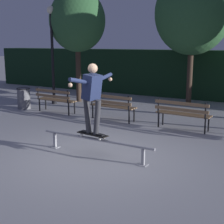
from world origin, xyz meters
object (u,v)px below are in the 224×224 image
at_px(park_bench_left_center, 112,104).
at_px(tree_behind_benches, 193,13).
at_px(park_bench_right_center, 182,112).
at_px(trash_can, 24,98).
at_px(skateboard, 92,134).
at_px(lamp_post_left, 52,43).
at_px(grind_rail, 95,142).
at_px(park_bench_leftmost, 55,98).
at_px(tree_far_left, 77,21).
at_px(skateboarder, 92,93).

height_order(park_bench_left_center, tree_behind_benches, tree_behind_benches).
distance_m(park_bench_right_center, tree_behind_benches, 5.20).
distance_m(tree_behind_benches, trash_can, 7.32).
relative_size(skateboard, lamp_post_left, 0.20).
distance_m(grind_rail, skateboard, 0.18).
xyz_separation_m(skateboard, park_bench_leftmost, (-3.68, 3.11, 0.05)).
height_order(tree_far_left, lamp_post_left, tree_far_left).
bearing_deg(park_bench_right_center, tree_far_left, 156.32).
xyz_separation_m(skateboarder, lamp_post_left, (-4.89, 4.49, 1.06)).
distance_m(park_bench_leftmost, lamp_post_left, 2.67).
height_order(grind_rail, skateboarder, skateboarder).
relative_size(skateboard, tree_behind_benches, 0.15).
height_order(grind_rail, tree_behind_benches, tree_behind_benches).
xyz_separation_m(grind_rail, skateboarder, (-0.07, -0.00, 1.10)).
xyz_separation_m(skateboarder, park_bench_left_center, (-1.32, 3.11, -0.88)).
xyz_separation_m(skateboarder, tree_far_left, (-4.33, 5.46, 1.93)).
distance_m(skateboard, park_bench_right_center, 3.28).
bearing_deg(lamp_post_left, park_bench_left_center, -21.16).
height_order(park_bench_leftmost, tree_far_left, tree_far_left).
bearing_deg(tree_far_left, park_bench_left_center, -38.06).
bearing_deg(park_bench_left_center, skateboard, -66.97).
distance_m(skateboard, park_bench_leftmost, 4.82).
distance_m(park_bench_right_center, tree_far_left, 6.50).
relative_size(tree_behind_benches, lamp_post_left, 1.34).
relative_size(park_bench_left_center, park_bench_right_center, 1.00).
height_order(tree_far_left, trash_can, tree_far_left).
bearing_deg(lamp_post_left, tree_behind_benches, 28.88).
xyz_separation_m(skateboarder, park_bench_right_center, (1.03, 3.11, -0.88)).
bearing_deg(lamp_post_left, skateboard, -42.56).
xyz_separation_m(lamp_post_left, trash_can, (-0.31, -1.40, -2.07)).
bearing_deg(grind_rail, tree_far_left, 128.87).
distance_m(park_bench_left_center, tree_far_left, 4.74).
relative_size(park_bench_left_center, lamp_post_left, 0.42).
relative_size(skateboarder, lamp_post_left, 0.40).
relative_size(grind_rail, lamp_post_left, 0.73).
height_order(tree_behind_benches, trash_can, tree_behind_benches).
bearing_deg(trash_can, tree_far_left, 69.70).
bearing_deg(tree_behind_benches, skateboarder, -89.74).
relative_size(skateboarder, tree_behind_benches, 0.30).
distance_m(park_bench_leftmost, trash_can, 1.52).
bearing_deg(grind_rail, skateboard, 180.00).
xyz_separation_m(tree_far_left, trash_can, (-0.88, -2.37, -2.94)).
bearing_deg(park_bench_right_center, park_bench_left_center, 180.00).
relative_size(park_bench_leftmost, tree_far_left, 0.35).
distance_m(tree_behind_benches, tree_far_left, 4.63).
xyz_separation_m(tree_behind_benches, lamp_post_left, (-4.86, -2.68, -1.12)).
height_order(skateboard, park_bench_right_center, park_bench_right_center).
xyz_separation_m(park_bench_left_center, tree_behind_benches, (1.29, 4.06, 3.07)).
bearing_deg(tree_far_left, skateboarder, -51.61).
distance_m(park_bench_left_center, park_bench_right_center, 2.36).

